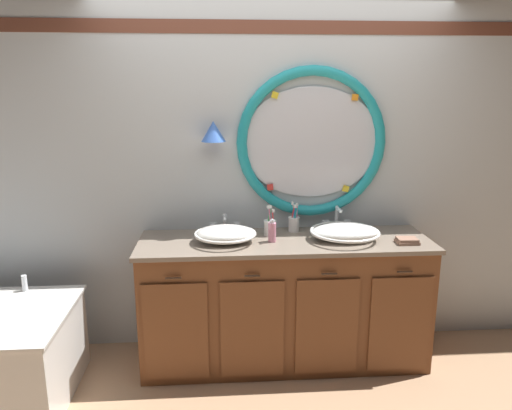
{
  "coord_description": "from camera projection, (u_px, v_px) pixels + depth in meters",
  "views": [
    {
      "loc": [
        -0.37,
        -2.94,
        1.93
      ],
      "look_at": [
        -0.14,
        0.25,
        1.15
      ],
      "focal_mm": 34.41,
      "sensor_mm": 36.0,
      "label": 1
    }
  ],
  "objects": [
    {
      "name": "toothbrush_holder_right",
      "position": [
        294.0,
        223.0,
        3.55
      ],
      "size": [
        0.08,
        0.08,
        0.22
      ],
      "color": "white",
      "rests_on": "vanity_counter"
    },
    {
      "name": "sink_basin_left",
      "position": [
        225.0,
        234.0,
        3.3
      ],
      "size": [
        0.42,
        0.42,
        0.11
      ],
      "color": "white",
      "rests_on": "vanity_counter"
    },
    {
      "name": "soap_dispenser",
      "position": [
        272.0,
        232.0,
        3.31
      ],
      "size": [
        0.05,
        0.06,
        0.16
      ],
      "color": "pink",
      "rests_on": "vanity_counter"
    },
    {
      "name": "ground_plane",
      "position": [
        279.0,
        377.0,
        3.34
      ],
      "size": [
        14.0,
        14.0,
        0.0
      ],
      "primitive_type": "plane",
      "color": "tan"
    },
    {
      "name": "sink_basin_right",
      "position": [
        345.0,
        232.0,
        3.36
      ],
      "size": [
        0.48,
        0.48,
        0.11
      ],
      "color": "white",
      "rests_on": "vanity_counter"
    },
    {
      "name": "toothbrush_holder_left",
      "position": [
        270.0,
        227.0,
        3.46
      ],
      "size": [
        0.09,
        0.09,
        0.22
      ],
      "color": "white",
      "rests_on": "vanity_counter"
    },
    {
      "name": "back_wall_assembly",
      "position": [
        274.0,
        172.0,
        3.59
      ],
      "size": [
        6.4,
        0.26,
        2.6
      ],
      "color": "silver",
      "rests_on": "ground_plane"
    },
    {
      "name": "folded_hand_towel",
      "position": [
        407.0,
        241.0,
        3.29
      ],
      "size": [
        0.14,
        0.11,
        0.04
      ],
      "color": "#936B56",
      "rests_on": "vanity_counter"
    },
    {
      "name": "faucet_set_left",
      "position": [
        225.0,
        225.0,
        3.54
      ],
      "size": [
        0.23,
        0.12,
        0.14
      ],
      "color": "silver",
      "rests_on": "vanity_counter"
    },
    {
      "name": "faucet_set_right",
      "position": [
        337.0,
        220.0,
        3.59
      ],
      "size": [
        0.21,
        0.15,
        0.18
      ],
      "color": "silver",
      "rests_on": "vanity_counter"
    },
    {
      "name": "vanity_counter",
      "position": [
        284.0,
        300.0,
        3.48
      ],
      "size": [
        2.01,
        0.63,
        0.9
      ],
      "color": "brown",
      "rests_on": "ground_plane"
    }
  ]
}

